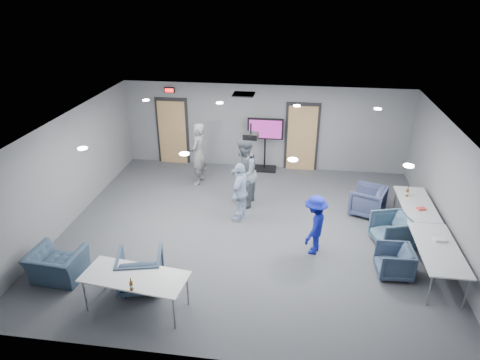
# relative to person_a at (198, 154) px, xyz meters

# --- Properties ---
(floor) EXTENTS (9.00, 9.00, 0.00)m
(floor) POSITION_rel_person_a_xyz_m (1.82, -2.51, -0.93)
(floor) COLOR #3D4146
(floor) RESTS_ON ground
(ceiling) EXTENTS (9.00, 9.00, 0.00)m
(ceiling) POSITION_rel_person_a_xyz_m (1.82, -2.51, 1.77)
(ceiling) COLOR silver
(ceiling) RESTS_ON wall_back
(wall_back) EXTENTS (9.00, 0.02, 2.70)m
(wall_back) POSITION_rel_person_a_xyz_m (1.82, 1.49, 0.42)
(wall_back) COLOR slate
(wall_back) RESTS_ON floor
(wall_front) EXTENTS (9.00, 0.02, 2.70)m
(wall_front) POSITION_rel_person_a_xyz_m (1.82, -6.51, 0.42)
(wall_front) COLOR slate
(wall_front) RESTS_ON floor
(wall_left) EXTENTS (0.02, 8.00, 2.70)m
(wall_left) POSITION_rel_person_a_xyz_m (-2.68, -2.51, 0.42)
(wall_left) COLOR slate
(wall_left) RESTS_ON floor
(wall_right) EXTENTS (0.02, 8.00, 2.70)m
(wall_right) POSITION_rel_person_a_xyz_m (6.32, -2.51, 0.42)
(wall_right) COLOR slate
(wall_right) RESTS_ON floor
(door_left) EXTENTS (1.06, 0.17, 2.24)m
(door_left) POSITION_rel_person_a_xyz_m (-1.18, 1.44, 0.14)
(door_left) COLOR black
(door_left) RESTS_ON wall_back
(door_right) EXTENTS (1.06, 0.17, 2.24)m
(door_right) POSITION_rel_person_a_xyz_m (3.02, 1.44, 0.14)
(door_right) COLOR black
(door_right) RESTS_ON wall_back
(exit_sign) EXTENTS (0.32, 0.08, 0.16)m
(exit_sign) POSITION_rel_person_a_xyz_m (-1.18, 1.42, 1.52)
(exit_sign) COLOR black
(exit_sign) RESTS_ON wall_back
(hvac_diffuser) EXTENTS (0.60, 0.60, 0.03)m
(hvac_diffuser) POSITION_rel_person_a_xyz_m (1.32, 0.29, 1.75)
(hvac_diffuser) COLOR black
(hvac_diffuser) RESTS_ON ceiling
(downlights) EXTENTS (6.18, 3.78, 0.02)m
(downlights) POSITION_rel_person_a_xyz_m (1.82, -2.51, 1.75)
(downlights) COLOR white
(downlights) RESTS_ON ceiling
(person_a) EXTENTS (0.52, 0.73, 1.86)m
(person_a) POSITION_rel_person_a_xyz_m (0.00, 0.00, 0.00)
(person_a) COLOR gray
(person_a) RESTS_ON floor
(person_b) EXTENTS (0.83, 1.02, 1.96)m
(person_b) POSITION_rel_person_a_xyz_m (1.52, -1.28, 0.05)
(person_b) COLOR slate
(person_b) RESTS_ON floor
(person_c) EXTENTS (0.60, 0.98, 1.57)m
(person_c) POSITION_rel_person_a_xyz_m (1.55, -2.00, -0.15)
(person_c) COLOR #B0C3E2
(person_c) RESTS_ON floor
(person_d) EXTENTS (0.79, 1.02, 1.40)m
(person_d) POSITION_rel_person_a_xyz_m (3.37, -3.21, -0.23)
(person_d) COLOR navy
(person_d) RESTS_ON floor
(chair_right_a) EXTENTS (1.07, 1.06, 0.76)m
(chair_right_a) POSITION_rel_person_a_xyz_m (4.79, -1.26, -0.55)
(chair_right_a) COLOR #384061
(chair_right_a) RESTS_ON floor
(chair_right_b) EXTENTS (1.01, 1.00, 0.75)m
(chair_right_b) POSITION_rel_person_a_xyz_m (5.17, -2.64, -0.56)
(chair_right_b) COLOR #3E576C
(chair_right_b) RESTS_ON floor
(chair_right_c) EXTENTS (0.74, 0.72, 0.65)m
(chair_right_c) POSITION_rel_person_a_xyz_m (5.01, -3.81, -0.61)
(chair_right_c) COLOR #35455C
(chair_right_c) RESTS_ON floor
(chair_front_a) EXTENTS (1.02, 1.04, 0.79)m
(chair_front_a) POSITION_rel_person_a_xyz_m (-0.05, -4.91, -0.54)
(chair_front_a) COLOR #35475C
(chair_front_a) RESTS_ON floor
(chair_front_b) EXTENTS (1.07, 0.95, 0.66)m
(chair_front_b) POSITION_rel_person_a_xyz_m (-1.82, -4.91, -0.60)
(chair_front_b) COLOR #34475A
(chair_front_b) RESTS_ON floor
(table_right_a) EXTENTS (0.76, 1.82, 0.73)m
(table_right_a) POSITION_rel_person_a_xyz_m (5.82, -1.90, -0.24)
(table_right_a) COLOR silver
(table_right_a) RESTS_ON floor
(table_right_b) EXTENTS (0.81, 1.94, 0.73)m
(table_right_b) POSITION_rel_person_a_xyz_m (5.82, -3.80, -0.24)
(table_right_b) COLOR silver
(table_right_b) RESTS_ON floor
(table_front_left) EXTENTS (2.01, 1.03, 0.73)m
(table_front_left) POSITION_rel_person_a_xyz_m (0.09, -5.51, -0.24)
(table_front_left) COLOR silver
(table_front_left) RESTS_ON floor
(bottle_front) EXTENTS (0.07, 0.07, 0.25)m
(bottle_front) POSITION_rel_person_a_xyz_m (0.18, -5.88, -0.11)
(bottle_front) COLOR #5C370F
(bottle_front) RESTS_ON table_front_left
(bottle_right) EXTENTS (0.07, 0.07, 0.26)m
(bottle_right) POSITION_rel_person_a_xyz_m (5.65, -1.56, -0.10)
(bottle_right) COLOR #5C370F
(bottle_right) RESTS_ON table_right_a
(snack_box) EXTENTS (0.22, 0.18, 0.04)m
(snack_box) POSITION_rel_person_a_xyz_m (5.84, -2.21, -0.18)
(snack_box) COLOR #E23E38
(snack_box) RESTS_ON table_right_a
(wrapper) EXTENTS (0.23, 0.16, 0.05)m
(wrapper) POSITION_rel_person_a_xyz_m (5.92, -3.52, -0.17)
(wrapper) COLOR silver
(wrapper) RESTS_ON table_right_b
(tv_stand) EXTENTS (1.12, 0.53, 1.72)m
(tv_stand) POSITION_rel_person_a_xyz_m (1.88, 1.24, 0.04)
(tv_stand) COLOR black
(tv_stand) RESTS_ON floor
(projector) EXTENTS (0.34, 0.33, 0.36)m
(projector) POSITION_rel_person_a_xyz_m (1.83, -2.35, 1.47)
(projector) COLOR black
(projector) RESTS_ON ceiling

